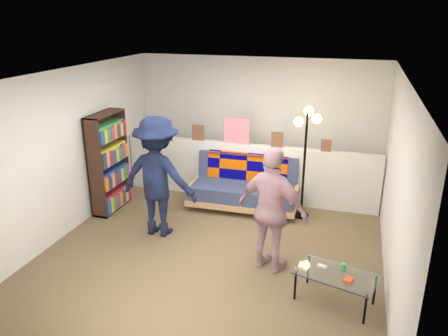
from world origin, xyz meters
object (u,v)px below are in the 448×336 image
at_px(bookshelf, 109,165).
at_px(person_right, 272,211).
at_px(coffee_table, 336,276).
at_px(person_left, 158,177).
at_px(futon_sofa, 245,187).
at_px(floor_lamp, 306,141).

xyz_separation_m(bookshelf, person_right, (2.92, -1.03, 0.05)).
height_order(coffee_table, person_right, person_right).
bearing_deg(coffee_table, person_left, 159.98).
relative_size(futon_sofa, person_left, 1.03).
relative_size(person_left, person_right, 1.09).
bearing_deg(bookshelf, person_right, -19.40).
relative_size(futon_sofa, person_right, 1.13).
bearing_deg(floor_lamp, futon_sofa, 176.73).
bearing_deg(futon_sofa, bookshelf, -161.54).
height_order(bookshelf, person_left, person_left).
relative_size(bookshelf, coffee_table, 1.67).
xyz_separation_m(futon_sofa, person_left, (-0.98, -1.27, 0.53)).
bearing_deg(person_right, floor_lamp, -76.67).
height_order(futon_sofa, coffee_table, futon_sofa).
relative_size(bookshelf, floor_lamp, 0.92).
relative_size(futon_sofa, bookshelf, 1.12).
height_order(futon_sofa, person_left, person_left).
distance_m(coffee_table, floor_lamp, 2.44).
bearing_deg(futon_sofa, coffee_table, -53.65).
relative_size(futon_sofa, coffee_table, 1.88).
distance_m(futon_sofa, person_left, 1.69).
bearing_deg(floor_lamp, person_right, -96.10).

